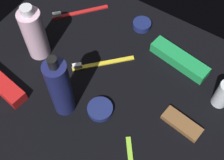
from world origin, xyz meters
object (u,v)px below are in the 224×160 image
toothpaste_box_green (179,59)px  snack_bar_brown (182,123)px  deodorant_stick (223,94)px  cream_tin_left (100,109)px  bodywash_bottle (34,34)px  toothbrush_yellow (99,63)px  lotion_bottle (60,88)px  toothbrush_red (77,12)px  cream_tin_right (142,25)px

toothpaste_box_green → snack_bar_brown: 19.09cm
deodorant_stick → cream_tin_left: bearing=37.8°
bodywash_bottle → toothbrush_yellow: 19.59cm
lotion_bottle → snack_bar_brown: (-28.01, -12.12, -8.88)cm
toothpaste_box_green → snack_bar_brown: size_ratio=1.69×
toothpaste_box_green → lotion_bottle: bearing=65.8°
toothbrush_red → cream_tin_right: (-20.05, -6.44, 0.37)cm
toothbrush_yellow → cream_tin_left: (-8.40, 11.97, 0.24)cm
bodywash_bottle → toothpaste_box_green: 40.85cm
lotion_bottle → snack_bar_brown: 31.79cm
lotion_bottle → cream_tin_left: (-8.47, -3.89, -8.78)cm
toothbrush_yellow → snack_bar_brown: toothbrush_yellow is taller
deodorant_stick → lotion_bottle: bearing=34.8°
deodorant_stick → toothbrush_yellow: deodorant_stick is taller
lotion_bottle → toothbrush_red: (16.96, -28.19, -9.02)cm
bodywash_bottle → cream_tin_right: size_ratio=3.21×
toothbrush_red → toothpaste_box_green: (-35.65, -0.58, 0.99)cm
toothbrush_red → snack_bar_brown: size_ratio=1.40×
lotion_bottle → deodorant_stick: size_ratio=2.50×
toothpaste_box_green → cream_tin_left: toothpaste_box_green is taller
cream_tin_left → toothbrush_red: bearing=-43.7°
toothbrush_yellow → toothpaste_box_green: size_ratio=0.78×
lotion_bottle → toothbrush_yellow: 18.24cm
snack_bar_brown → cream_tin_left: 21.20cm
lotion_bottle → deodorant_stick: lotion_bottle is taller
snack_bar_brown → lotion_bottle: bearing=31.1°
toothbrush_red → snack_bar_brown: bearing=160.3°
lotion_bottle → cream_tin_right: size_ratio=3.84×
toothpaste_box_green → deodorant_stick: bearing=168.0°
snack_bar_brown → toothbrush_yellow: bearing=0.1°
toothbrush_red → cream_tin_right: 21.06cm
bodywash_bottle → snack_bar_brown: (-45.02, -2.04, -7.51)cm
deodorant_stick → bodywash_bottle: bearing=14.6°
deodorant_stick → snack_bar_brown: 12.78cm
toothpaste_box_green → cream_tin_left: size_ratio=2.64×
cream_tin_left → deodorant_stick: bearing=-142.2°
deodorant_stick → cream_tin_right: deodorant_stick is taller
deodorant_stick → toothpaste_box_green: deodorant_stick is taller
deodorant_stick → toothpaste_box_green: bearing=-20.9°
toothbrush_yellow → toothpaste_box_green: (-18.62, -12.91, 0.99)cm
toothbrush_red → cream_tin_right: toothbrush_red is taller
bodywash_bottle → toothbrush_yellow: bearing=-161.3°
bodywash_bottle → toothpaste_box_green: size_ratio=1.03×
deodorant_stick → toothbrush_red: (50.29, -5.01, -3.71)cm
deodorant_stick → cream_tin_right: (30.24, -11.45, -3.33)cm
toothbrush_red → cream_tin_right: size_ratio=2.58×
snack_bar_brown → cream_tin_left: bearing=30.6°
bodywash_bottle → toothbrush_red: bearing=-90.2°
lotion_bottle → snack_bar_brown: bearing=-156.6°
bodywash_bottle → snack_bar_brown: bodywash_bottle is taller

